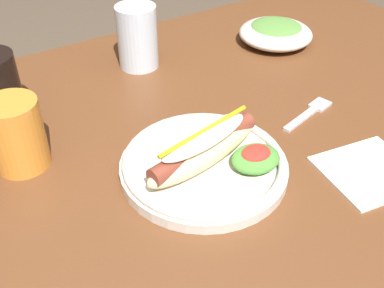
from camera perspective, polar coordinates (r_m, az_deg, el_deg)
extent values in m
cube|color=brown|center=(0.75, 3.48, 0.15)|extent=(1.29, 0.86, 0.04)
cylinder|color=brown|center=(1.47, 12.65, 2.68)|extent=(0.06, 0.06, 0.70)
cylinder|color=silver|center=(0.66, 1.43, -2.86)|extent=(0.24, 0.24, 0.02)
torus|color=silver|center=(0.65, 1.45, -2.05)|extent=(0.23, 0.23, 0.01)
ellipsoid|color=beige|center=(0.64, 1.47, -0.95)|extent=(0.21, 0.09, 0.04)
cylinder|color=brown|center=(0.63, 1.48, -0.40)|extent=(0.19, 0.06, 0.03)
ellipsoid|color=silver|center=(0.62, 1.51, 0.92)|extent=(0.16, 0.07, 0.02)
cylinder|color=yellow|center=(0.62, 1.52, 1.67)|extent=(0.16, 0.04, 0.01)
ellipsoid|color=#4C8C38|center=(0.65, 7.77, -1.78)|extent=(0.07, 0.06, 0.02)
ellipsoid|color=red|center=(0.64, 7.85, -1.09)|extent=(0.04, 0.04, 0.01)
cube|color=silver|center=(0.78, 13.15, 2.97)|extent=(0.09, 0.03, 0.00)
cube|color=silver|center=(0.83, 15.39, 4.66)|extent=(0.04, 0.03, 0.00)
cylinder|color=silver|center=(0.91, -6.61, 12.89)|extent=(0.08, 0.08, 0.12)
cylinder|color=orange|center=(0.69, -20.67, 1.10)|extent=(0.08, 0.08, 0.10)
ellipsoid|color=silver|center=(1.02, 10.18, 13.16)|extent=(0.15, 0.15, 0.04)
ellipsoid|color=#56893D|center=(1.01, 10.26, 13.88)|extent=(0.11, 0.11, 0.02)
cube|color=white|center=(0.71, 20.92, -3.13)|extent=(0.15, 0.14, 0.00)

